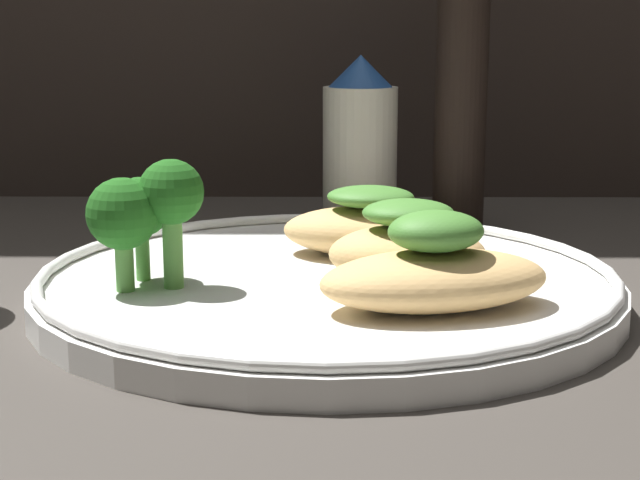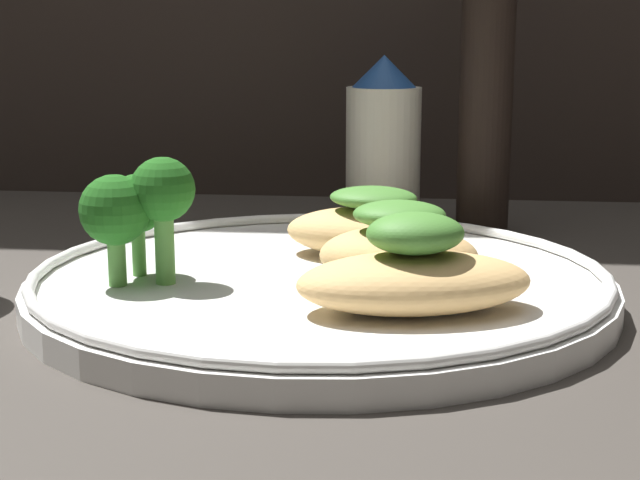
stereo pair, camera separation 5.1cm
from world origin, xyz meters
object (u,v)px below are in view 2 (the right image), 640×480
at_px(broccoli_bunch, 137,205).
at_px(pepper_grinder, 486,109).
at_px(plate, 320,285).
at_px(sauce_bottle, 383,147).

relative_size(broccoli_bunch, pepper_grinder, 0.35).
bearing_deg(broccoli_bunch, pepper_grinder, 49.51).
bearing_deg(pepper_grinder, plate, -115.57).
bearing_deg(sauce_bottle, plate, -96.77).
height_order(plate, pepper_grinder, pepper_grinder).
distance_m(broccoli_bunch, pepper_grinder, 0.29).
distance_m(plate, sauce_bottle, 0.21).
bearing_deg(pepper_grinder, sauce_bottle, 180.00).
bearing_deg(pepper_grinder, broccoli_bunch, -130.49).
relative_size(sauce_bottle, pepper_grinder, 0.66).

